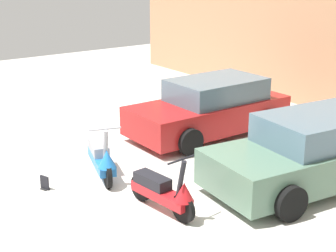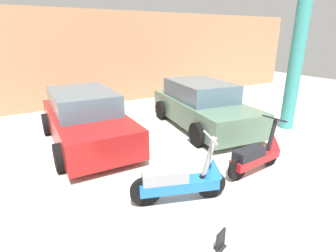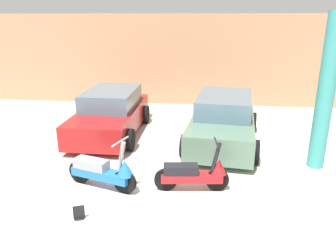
{
  "view_description": "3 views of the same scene",
  "coord_description": "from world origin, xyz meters",
  "px_view_note": "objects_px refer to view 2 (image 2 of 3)",
  "views": [
    {
      "loc": [
        7.03,
        -3.66,
        4.0
      ],
      "look_at": [
        -0.63,
        1.97,
        0.9
      ],
      "focal_mm": 55.0,
      "sensor_mm": 36.0,
      "label": 1
    },
    {
      "loc": [
        -3.14,
        -2.43,
        2.64
      ],
      "look_at": [
        -0.29,
        2.55,
        0.64
      ],
      "focal_mm": 28.0,
      "sensor_mm": 36.0,
      "label": 2
    },
    {
      "loc": [
        0.87,
        -5.19,
        3.39
      ],
      "look_at": [
        0.09,
        2.46,
        0.83
      ],
      "focal_mm": 35.0,
      "sensor_mm": 36.0,
      "label": 3
    }
  ],
  "objects_px": {
    "car_rear_center": "(202,106)",
    "support_column_side": "(295,68)",
    "car_rear_left": "(86,119)",
    "placard_near_left_scooter": "(221,240)",
    "scooter_front_left": "(183,179)",
    "scooter_front_right": "(258,154)"
  },
  "relations": [
    {
      "from": "scooter_front_left",
      "to": "support_column_side",
      "type": "relative_size",
      "value": 0.44
    },
    {
      "from": "support_column_side",
      "to": "scooter_front_left",
      "type": "bearing_deg",
      "value": -161.57
    },
    {
      "from": "scooter_front_left",
      "to": "scooter_front_right",
      "type": "distance_m",
      "value": 1.86
    },
    {
      "from": "scooter_front_left",
      "to": "car_rear_center",
      "type": "xyz_separation_m",
      "value": [
        2.57,
        2.95,
        0.24
      ]
    },
    {
      "from": "scooter_front_left",
      "to": "support_column_side",
      "type": "height_order",
      "value": "support_column_side"
    },
    {
      "from": "placard_near_left_scooter",
      "to": "support_column_side",
      "type": "relative_size",
      "value": 0.07
    },
    {
      "from": "scooter_front_right",
      "to": "placard_near_left_scooter",
      "type": "height_order",
      "value": "scooter_front_right"
    },
    {
      "from": "scooter_front_right",
      "to": "support_column_side",
      "type": "xyz_separation_m",
      "value": [
        2.84,
        1.46,
        1.39
      ]
    },
    {
      "from": "scooter_front_left",
      "to": "car_rear_left",
      "type": "distance_m",
      "value": 3.45
    },
    {
      "from": "scooter_front_left",
      "to": "support_column_side",
      "type": "xyz_separation_m",
      "value": [
        4.7,
        1.57,
        1.37
      ]
    },
    {
      "from": "car_rear_center",
      "to": "support_column_side",
      "type": "distance_m",
      "value": 2.78
    },
    {
      "from": "car_rear_left",
      "to": "support_column_side",
      "type": "xyz_separation_m",
      "value": [
        5.46,
        -1.8,
        1.13
      ]
    },
    {
      "from": "car_rear_left",
      "to": "car_rear_center",
      "type": "xyz_separation_m",
      "value": [
        3.33,
        -0.42,
        0.01
      ]
    },
    {
      "from": "car_rear_left",
      "to": "placard_near_left_scooter",
      "type": "xyz_separation_m",
      "value": [
        0.62,
        -4.48,
        -0.52
      ]
    },
    {
      "from": "car_rear_center",
      "to": "car_rear_left",
      "type": "bearing_deg",
      "value": -90.4
    },
    {
      "from": "scooter_front_left",
      "to": "placard_near_left_scooter",
      "type": "relative_size",
      "value": 6.01
    },
    {
      "from": "car_rear_center",
      "to": "scooter_front_left",
      "type": "bearing_deg",
      "value": -34.4
    },
    {
      "from": "support_column_side",
      "to": "placard_near_left_scooter",
      "type": "bearing_deg",
      "value": -150.97
    },
    {
      "from": "car_rear_center",
      "to": "support_column_side",
      "type": "bearing_deg",
      "value": 63.79
    },
    {
      "from": "car_rear_left",
      "to": "scooter_front_right",
      "type": "bearing_deg",
      "value": 39.21
    },
    {
      "from": "scooter_front_left",
      "to": "car_rear_center",
      "type": "height_order",
      "value": "car_rear_center"
    },
    {
      "from": "car_rear_center",
      "to": "support_column_side",
      "type": "height_order",
      "value": "support_column_side"
    }
  ]
}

